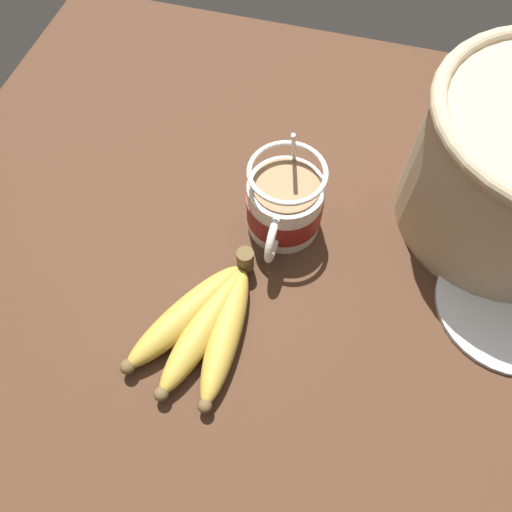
{
  "coord_description": "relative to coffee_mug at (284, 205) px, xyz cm",
  "views": [
    {
      "loc": [
        26.56,
        6.63,
        55.81
      ],
      "look_at": [
        0.29,
        -0.6,
        7.53
      ],
      "focal_mm": 35.0,
      "sensor_mm": 36.0,
      "label": 1
    }
  ],
  "objects": [
    {
      "name": "banana_bunch",
      "position": [
        16.07,
        -4.99,
        -2.43
      ],
      "size": [
        18.71,
        12.29,
        4.12
      ],
      "color": "brown",
      "rests_on": "table"
    },
    {
      "name": "coffee_mug",
      "position": [
        0.0,
        0.0,
        0.0
      ],
      "size": [
        14.79,
        9.18,
        14.42
      ],
      "color": "white",
      "rests_on": "table"
    },
    {
      "name": "small_plate",
      "position": [
        4.15,
        27.62,
        -3.9
      ],
      "size": [
        16.52,
        16.52,
        0.6
      ],
      "color": "silver",
      "rests_on": "table"
    },
    {
      "name": "table",
      "position": [
        7.54,
        -0.76,
        -5.67
      ],
      "size": [
        92.04,
        92.04,
        2.94
      ],
      "color": "#422819",
      "rests_on": "ground"
    }
  ]
}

